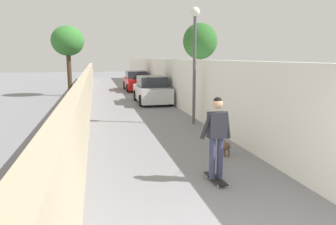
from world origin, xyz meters
TOP-DOWN VIEW (x-y plane):
  - ground_plane at (14.00, 0.00)m, footprint 80.00×80.00m
  - wall_left at (12.00, 2.38)m, footprint 48.00×0.30m
  - fence_right at (12.00, -2.38)m, footprint 48.00×0.30m
  - tree_left_near at (19.00, 3.64)m, footprint 2.16×2.16m
  - tree_right_mid at (13.00, -3.62)m, footprint 1.83×1.83m
  - lamp_post at (8.39, -1.83)m, footprint 0.36×0.36m
  - skateboard at (2.70, -0.50)m, footprint 0.81×0.26m
  - person_skateboarder at (2.70, -0.50)m, footprint 0.25×0.71m
  - dog at (4.36, -1.41)m, footprint 1.98×1.05m
  - car_near at (14.46, -1.23)m, footprint 3.87×1.80m
  - car_far at (21.55, -1.23)m, footprint 4.08×1.80m

SIDE VIEW (x-z plane):
  - ground_plane at x=14.00m, z-range 0.00..0.00m
  - skateboard at x=2.70m, z-range 0.03..0.11m
  - dog at x=4.36m, z-range -0.25..0.80m
  - car_near at x=14.46m, z-range -0.06..1.48m
  - car_far at x=21.55m, z-range -0.06..1.48m
  - wall_left at x=12.00m, z-range 0.00..1.89m
  - person_skateboarder at x=2.70m, z-range 0.24..1.99m
  - fence_right at x=12.00m, z-range 0.00..2.53m
  - lamp_post at x=8.39m, z-range 0.81..5.30m
  - tree_right_mid at x=13.00m, z-range 1.21..5.64m
  - tree_left_near at x=19.00m, z-range 1.29..5.98m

